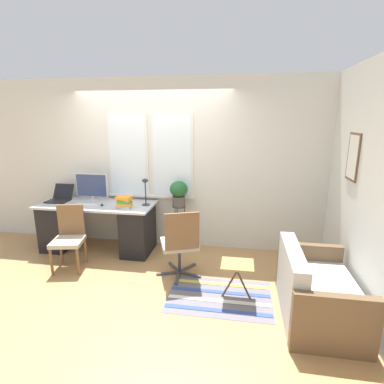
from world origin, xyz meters
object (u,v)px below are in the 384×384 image
object	(u,v)px
desk_chair_wooden	(69,236)
folding_stool	(237,267)
keyboard	(86,205)
desk_lamp	(145,188)
book_stack	(124,202)
monitor	(92,187)
laptop	(60,197)
couch_loveseat	(315,293)
plant_stand	(179,213)
mouse	(102,205)
potted_plant	(179,192)
office_chair_swivel	(180,243)

from	to	relation	value
desk_chair_wooden	folding_stool	size ratio (longest dim) A/B	1.97
keyboard	desk_lamp	size ratio (longest dim) A/B	0.79
folding_stool	book_stack	bearing A→B (deg)	152.94
monitor	desk_chair_wooden	world-z (taller)	monitor
monitor	keyboard	xyz separation A→B (m)	(0.02, -0.27, -0.22)
laptop	folding_stool	xyz separation A→B (m)	(2.90, -1.10, -0.43)
monitor	desk_lamp	size ratio (longest dim) A/B	1.25
keyboard	couch_loveseat	size ratio (longest dim) A/B	0.28
book_stack	folding_stool	size ratio (longest dim) A/B	0.55
desk_chair_wooden	plant_stand	xyz separation A→B (m)	(1.40, 0.86, 0.14)
folding_stool	mouse	bearing A→B (deg)	156.22
mouse	desk_chair_wooden	xyz separation A→B (m)	(-0.26, -0.53, -0.32)
monitor	book_stack	bearing A→B (deg)	-23.74
desk_chair_wooden	laptop	bearing A→B (deg)	115.63
laptop	monitor	distance (m)	0.57
laptop	potted_plant	size ratio (longest dim) A/B	0.96
mouse	plant_stand	size ratio (longest dim) A/B	0.08
keyboard	desk_chair_wooden	bearing A→B (deg)	-90.84
keyboard	plant_stand	world-z (taller)	keyboard
laptop	keyboard	distance (m)	0.59
desk_chair_wooden	couch_loveseat	size ratio (longest dim) A/B	0.75
mouse	potted_plant	xyz separation A→B (m)	(1.14, 0.33, 0.17)
mouse	book_stack	bearing A→B (deg)	-7.41
laptop	plant_stand	xyz separation A→B (m)	(1.95, 0.16, -0.22)
office_chair_swivel	plant_stand	world-z (taller)	office_chair_swivel
plant_stand	mouse	bearing A→B (deg)	-163.81
couch_loveseat	office_chair_swivel	bearing A→B (deg)	69.80
monitor	couch_loveseat	xyz separation A→B (m)	(3.19, -1.36, -0.73)
couch_loveseat	book_stack	bearing A→B (deg)	67.11
couch_loveseat	folding_stool	world-z (taller)	couch_loveseat
keyboard	desk_chair_wooden	size ratio (longest dim) A/B	0.38
potted_plant	folding_stool	bearing A→B (deg)	-52.72
office_chair_swivel	potted_plant	world-z (taller)	potted_plant
desk_lamp	desk_chair_wooden	distance (m)	1.28
desk_lamp	book_stack	xyz separation A→B (m)	(-0.27, -0.20, -0.18)
laptop	office_chair_swivel	distance (m)	2.29
plant_stand	desk_lamp	bearing A→B (deg)	-159.79
folding_stool	keyboard	bearing A→B (deg)	159.17
plant_stand	folding_stool	world-z (taller)	plant_stand
laptop	potted_plant	bearing A→B (deg)	4.57
mouse	plant_stand	distance (m)	1.20
office_chair_swivel	couch_loveseat	size ratio (longest dim) A/B	0.80
desk_lamp	office_chair_swivel	world-z (taller)	desk_lamp
book_stack	desk_chair_wooden	distance (m)	0.90
keyboard	desk_chair_wooden	xyz separation A→B (m)	(-0.01, -0.50, -0.31)
monitor	desk_chair_wooden	bearing A→B (deg)	-89.30
mouse	desk_lamp	size ratio (longest dim) A/B	0.14
book_stack	plant_stand	bearing A→B (deg)	26.84
mouse	folding_stool	bearing A→B (deg)	-23.78
book_stack	potted_plant	xyz separation A→B (m)	(0.75, 0.38, 0.09)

